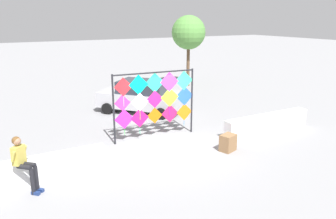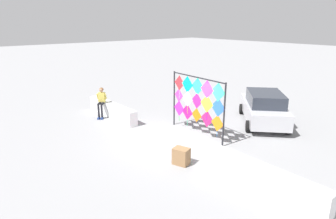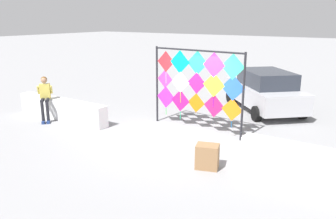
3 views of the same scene
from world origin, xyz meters
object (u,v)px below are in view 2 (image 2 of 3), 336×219
at_px(parked_car, 264,107).
at_px(cardboard_box_large, 181,156).
at_px(kite_display_rack, 197,100).
at_px(seated_vendor, 101,100).

height_order(parked_car, cardboard_box_large, parked_car).
bearing_deg(cardboard_box_large, parked_car, 95.77).
bearing_deg(kite_display_rack, parked_car, 74.26).
distance_m(kite_display_rack, parked_car, 3.95).
bearing_deg(seated_vendor, cardboard_box_large, -3.27).
xyz_separation_m(parked_car, cardboard_box_large, (0.63, -6.19, -0.52)).
bearing_deg(parked_car, kite_display_rack, -105.74).
height_order(kite_display_rack, seated_vendor, kite_display_rack).
height_order(kite_display_rack, parked_car, kite_display_rack).
bearing_deg(kite_display_rack, seated_vendor, -157.64).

